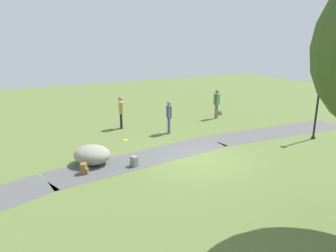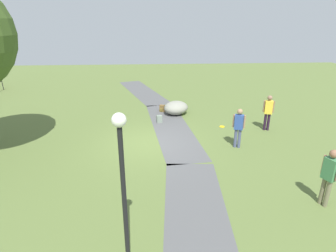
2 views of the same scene
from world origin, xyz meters
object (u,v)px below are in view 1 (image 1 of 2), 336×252
(woman_with_handbag, at_px, (217,102))
(man_near_boulder, at_px, (169,115))
(lamp_post, at_px, (319,95))
(lawn_boulder, at_px, (92,155))
(handbag_on_grass, at_px, (219,113))
(passerby_on_path, at_px, (121,110))
(frisbee_on_grass, at_px, (125,140))
(backpack_by_boulder, at_px, (84,169))
(spare_backpack_on_lawn, at_px, (134,162))

(woman_with_handbag, distance_m, man_near_boulder, 4.35)
(lamp_post, relative_size, lawn_boulder, 1.83)
(lamp_post, distance_m, handbag_on_grass, 6.77)
(lawn_boulder, bearing_deg, passerby_on_path, -123.49)
(lawn_boulder, xyz_separation_m, frisbee_on_grass, (-2.25, -2.19, -0.37))
(lamp_post, distance_m, man_near_boulder, 7.42)
(lamp_post, relative_size, passerby_on_path, 2.03)
(woman_with_handbag, height_order, frisbee_on_grass, woman_with_handbag)
(handbag_on_grass, distance_m, backpack_by_boulder, 11.38)
(man_near_boulder, distance_m, passerby_on_path, 2.81)
(passerby_on_path, xyz_separation_m, handbag_on_grass, (-6.82, 0.02, -0.91))
(lamp_post, xyz_separation_m, frisbee_on_grass, (8.41, -4.28, -2.22))
(backpack_by_boulder, bearing_deg, lamp_post, 173.40)
(passerby_on_path, bearing_deg, lamp_post, 140.84)
(passerby_on_path, xyz_separation_m, backpack_by_boulder, (3.37, 5.07, -0.85))
(man_near_boulder, height_order, passerby_on_path, passerby_on_path)
(lamp_post, height_order, spare_backpack_on_lawn, lamp_post)
(woman_with_handbag, height_order, passerby_on_path, woman_with_handbag)
(passerby_on_path, height_order, frisbee_on_grass, passerby_on_path)
(woman_with_handbag, xyz_separation_m, frisbee_on_grass, (6.60, 1.38, -1.06))
(passerby_on_path, bearing_deg, handbag_on_grass, 179.87)
(lamp_post, bearing_deg, man_near_boulder, -35.92)
(man_near_boulder, height_order, spare_backpack_on_lawn, man_near_boulder)
(backpack_by_boulder, distance_m, frisbee_on_grass, 4.09)
(lamp_post, height_order, man_near_boulder, lamp_post)
(lamp_post, bearing_deg, spare_backpack_on_lawn, -6.48)
(passerby_on_path, relative_size, backpack_by_boulder, 4.47)
(woman_with_handbag, distance_m, passerby_on_path, 6.06)
(lamp_post, bearing_deg, backpack_by_boulder, -6.60)
(man_near_boulder, relative_size, handbag_on_grass, 4.55)
(passerby_on_path, bearing_deg, lawn_boulder, 56.51)
(passerby_on_path, distance_m, frisbee_on_grass, 2.40)
(spare_backpack_on_lawn, relative_size, frisbee_on_grass, 1.47)
(lawn_boulder, height_order, spare_backpack_on_lawn, lawn_boulder)
(handbag_on_grass, relative_size, spare_backpack_on_lawn, 0.96)
(man_near_boulder, xyz_separation_m, backpack_by_boulder, (5.27, 3.00, -0.82))
(lawn_boulder, distance_m, woman_with_handbag, 9.57)
(lawn_boulder, distance_m, backpack_by_boulder, 0.98)
(backpack_by_boulder, bearing_deg, frisbee_on_grass, -133.07)
(woman_with_handbag, distance_m, handbag_on_grass, 1.41)
(lawn_boulder, distance_m, man_near_boulder, 5.26)
(man_near_boulder, bearing_deg, spare_backpack_on_lawn, 44.09)
(passerby_on_path, height_order, spare_backpack_on_lawn, passerby_on_path)
(frisbee_on_grass, bearing_deg, passerby_on_path, -105.62)
(frisbee_on_grass, bearing_deg, spare_backpack_on_lawn, 74.90)
(man_near_boulder, bearing_deg, passerby_on_path, -47.61)
(man_near_boulder, height_order, backpack_by_boulder, man_near_boulder)
(spare_backpack_on_lawn, bearing_deg, handbag_on_grass, -147.35)
(lawn_boulder, distance_m, handbag_on_grass, 10.56)
(lawn_boulder, relative_size, frisbee_on_grass, 7.26)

